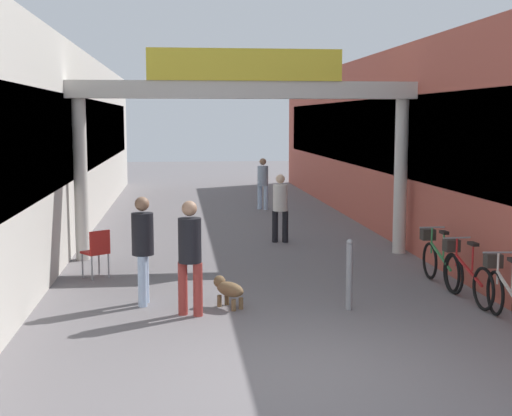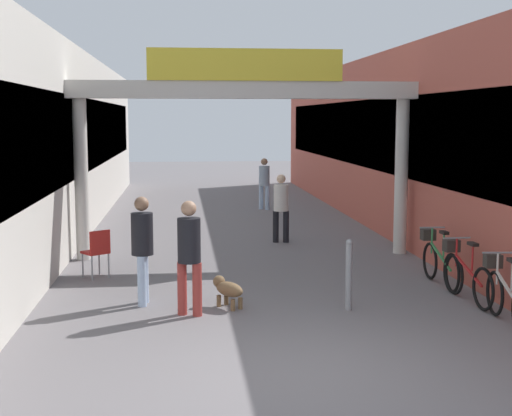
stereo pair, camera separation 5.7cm
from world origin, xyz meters
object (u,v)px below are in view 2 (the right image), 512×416
cafe_chair_red_nearer (97,249)px  pedestrian_companion (142,243)px  bicycle_red_second (465,274)px  pedestrian_with_dog (189,250)px  bollard_post_metal (349,274)px  pedestrian_elderly_walking (264,180)px  bicycle_green_third (438,260)px  bicycle_silver_nearest (505,293)px  dog_on_leash (227,289)px  pedestrian_carrying_crate (281,204)px

cafe_chair_red_nearer → pedestrian_companion: bearing=-64.7°
bicycle_red_second → cafe_chair_red_nearer: size_ratio=1.90×
pedestrian_with_dog → bollard_post_metal: (2.40, 0.05, -0.42)m
pedestrian_elderly_walking → pedestrian_with_dog: bearing=-101.8°
bicycle_red_second → bollard_post_metal: (-1.98, -0.36, 0.12)m
pedestrian_elderly_walking → cafe_chair_red_nearer: 10.31m
pedestrian_with_dog → bicycle_green_third: bearing=19.4°
bicycle_red_second → pedestrian_elderly_walking: bearing=99.1°
pedestrian_companion → cafe_chair_red_nearer: size_ratio=1.91×
bicycle_silver_nearest → bollard_post_metal: size_ratio=1.55×
pedestrian_with_dog → cafe_chair_red_nearer: 3.13m
bicycle_silver_nearest → cafe_chair_red_nearer: bearing=149.9°
dog_on_leash → bollard_post_metal: bearing=-10.7°
bicycle_silver_nearest → bicycle_green_third: size_ratio=1.00×
pedestrian_companion → bicycle_green_third: size_ratio=1.01×
bollard_post_metal → cafe_chair_red_nearer: size_ratio=1.23×
pedestrian_carrying_crate → bicycle_silver_nearest: pedestrian_carrying_crate is taller
dog_on_leash → bicycle_silver_nearest: bicycle_silver_nearest is taller
pedestrian_elderly_walking → bollard_post_metal: bearing=-90.6°
pedestrian_companion → pedestrian_elderly_walking: (3.23, 11.36, -0.04)m
bicycle_green_third → bollard_post_metal: (-1.95, -1.49, 0.12)m
bicycle_red_second → bicycle_green_third: bearing=91.3°
pedestrian_carrying_crate → bicycle_red_second: bearing=-68.8°
pedestrian_elderly_walking → bicycle_red_second: bearing=-80.9°
pedestrian_companion → bicycle_green_third: (5.07, 0.84, -0.54)m
bollard_post_metal → pedestrian_with_dog: bearing=-178.9°
pedestrian_companion → bicycle_green_third: pedestrian_companion is taller
pedestrian_companion → dog_on_leash: (1.30, -0.30, -0.69)m
bicycle_silver_nearest → bicycle_red_second: size_ratio=1.00×
pedestrian_carrying_crate → bicycle_green_third: size_ratio=0.95×
bicycle_green_third → cafe_chair_red_nearer: 6.09m
bicycle_red_second → pedestrian_companion: bearing=176.8°
bicycle_silver_nearest → cafe_chair_red_nearer: (-6.07, 3.52, 0.10)m
pedestrian_elderly_walking → bicycle_silver_nearest: bearing=-81.6°
pedestrian_with_dog → pedestrian_carrying_crate: 6.42m
pedestrian_carrying_crate → bicycle_red_second: size_ratio=0.95×
pedestrian_companion → pedestrian_elderly_walking: 11.81m
bicycle_silver_nearest → bicycle_green_third: same height
pedestrian_carrying_crate → bicycle_red_second: 6.05m
pedestrian_carrying_crate → dog_on_leash: pedestrian_carrying_crate is taller
pedestrian_carrying_crate → pedestrian_elderly_walking: 6.04m
pedestrian_with_dog → pedestrian_companion: (-0.72, 0.69, -0.01)m
pedestrian_with_dog → pedestrian_elderly_walking: (2.52, 12.06, -0.05)m
pedestrian_with_dog → pedestrian_elderly_walking: 12.32m
bicycle_red_second → bicycle_silver_nearest: bearing=-87.4°
pedestrian_carrying_crate → bicycle_silver_nearest: bearing=-72.1°
pedestrian_with_dog → dog_on_leash: (0.58, 0.39, -0.69)m
pedestrian_carrying_crate → cafe_chair_red_nearer: size_ratio=1.80×
bicycle_green_third → bicycle_silver_nearest: bearing=-88.0°
pedestrian_carrying_crate → bicycle_silver_nearest: 7.28m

